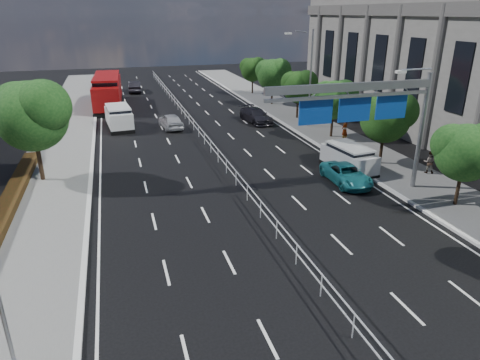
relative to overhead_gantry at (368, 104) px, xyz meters
name	(u,v)px	position (x,y,z in m)	size (l,w,h in m)	color
ground	(340,323)	(-6.74, -10.05, -5.61)	(160.00, 160.00, 0.00)	black
median_fence	(206,141)	(-6.74, 12.45, -5.08)	(0.05, 85.00, 1.02)	silver
overhead_gantry	(368,104)	(0.00, 0.00, 0.00)	(10.24, 0.38, 7.45)	gray
streetlight_far	(308,72)	(3.76, 15.95, -0.40)	(2.78, 2.40, 9.00)	gray
civic_hall	(460,61)	(16.98, 11.95, 0.66)	(14.40, 36.00, 14.35)	slate
near_tree_back	(32,112)	(-18.68, 7.92, -1.00)	(4.84, 4.51, 6.69)	black
far_tree_c	(467,149)	(4.50, -3.07, -2.18)	(3.52, 3.28, 4.94)	black
far_tree_d	(386,115)	(4.51, 4.42, -1.92)	(3.85, 3.59, 5.34)	black
far_tree_e	(335,98)	(4.51, 11.93, -2.05)	(3.63, 3.38, 5.13)	black
far_tree_f	(299,85)	(4.50, 19.43, -2.12)	(3.52, 3.28, 5.02)	black
far_tree_g	(273,73)	(4.51, 26.92, -1.85)	(3.96, 3.69, 5.45)	black
far_tree_h	(253,68)	(4.50, 34.43, -2.18)	(3.41, 3.18, 4.91)	black
white_minivan	(119,117)	(-13.41, 20.71, -4.55)	(2.59, 5.13, 2.15)	black
red_bus	(108,90)	(-14.24, 31.64, -3.72)	(3.47, 12.26, 3.63)	black
near_car_silver	(171,121)	(-8.69, 19.35, -4.90)	(1.68, 4.17, 1.42)	#9C9DA3
near_car_dark	(135,86)	(-10.70, 40.69, -4.84)	(1.62, 4.65, 1.53)	black
silver_minivan	(349,159)	(1.56, 3.95, -4.69)	(2.39, 4.65, 1.85)	black
parked_car_teal	(346,174)	(0.26, 1.95, -5.00)	(2.03, 4.39, 1.22)	#17626A
parked_car_dark	(256,115)	(-0.11, 19.27, -4.90)	(1.97, 4.84, 1.40)	black
pedestrian_a	(345,130)	(4.75, 10.23, -4.50)	(0.70, 0.46, 1.93)	gray
pedestrian_b	(429,162)	(6.41, 1.71, -4.69)	(0.75, 0.59, 1.55)	gray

